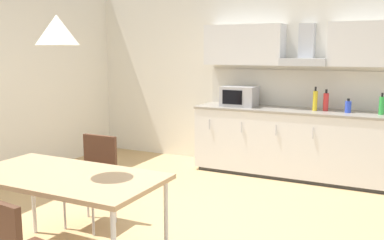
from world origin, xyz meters
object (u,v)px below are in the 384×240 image
microwave (239,96)px  chair_far_left (94,171)px  bottle_green (382,105)px  bottle_red (326,102)px  bottle_blue (348,107)px  pendant_lamp (57,30)px  dining_table (64,180)px  bottle_yellow (315,100)px

microwave → chair_far_left: microwave is taller
bottle_green → chair_far_left: bottle_green is taller
bottle_red → chair_far_left: 3.13m
bottle_blue → pendant_lamp: pendant_lamp is taller
bottle_green → dining_table: (-2.08, -3.26, -0.33)m
chair_far_left → microwave: bearing=76.8°
bottle_yellow → chair_far_left: 3.02m
dining_table → bottle_yellow: bearing=68.5°
bottle_blue → microwave: bearing=179.4°
bottle_blue → dining_table: (-1.70, -3.25, -0.29)m
dining_table → microwave: bearing=85.9°
bottle_green → chair_far_left: bearing=-134.5°
bottle_yellow → dining_table: (-1.29, -3.26, -0.35)m
microwave → pendant_lamp: pendant_lamp is taller
microwave → bottle_blue: 1.46m
dining_table → bottle_blue: bearing=62.4°
microwave → bottle_yellow: bottle_yellow is taller
chair_far_left → pendant_lamp: pendant_lamp is taller
bottle_red → dining_table: bottle_red is taller
bottle_red → dining_table: bearing=-113.1°
dining_table → pendant_lamp: (-0.00, -0.00, 1.14)m
bottle_yellow → pendant_lamp: size_ratio=0.98×
chair_far_left → bottle_red: bearing=55.2°
microwave → bottle_red: bearing=2.5°
bottle_green → bottle_blue: bottle_green is taller
dining_table → pendant_lamp: pendant_lamp is taller
pendant_lamp → bottle_yellow: bearing=68.5°
bottle_yellow → bottle_blue: bottle_yellow is taller
bottle_red → bottle_green: size_ratio=1.04×
bottle_yellow → pendant_lamp: (-1.29, -3.26, 0.79)m
microwave → chair_far_left: bearing=-103.2°
bottle_yellow → dining_table: bottle_yellow is taller
microwave → bottle_green: bearing=-0.3°
chair_far_left → pendant_lamp: 1.56m
chair_far_left → pendant_lamp: (0.35, -0.78, 1.31)m
bottle_red → bottle_blue: (0.28, -0.07, -0.04)m
pendant_lamp → bottle_green: bearing=57.4°
microwave → chair_far_left: size_ratio=0.55×
bottle_red → bottle_green: bottle_red is taller
pendant_lamp → bottle_blue: bearing=62.4°
bottle_red → microwave: bearing=-177.5°
bottle_yellow → bottle_green: 0.80m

